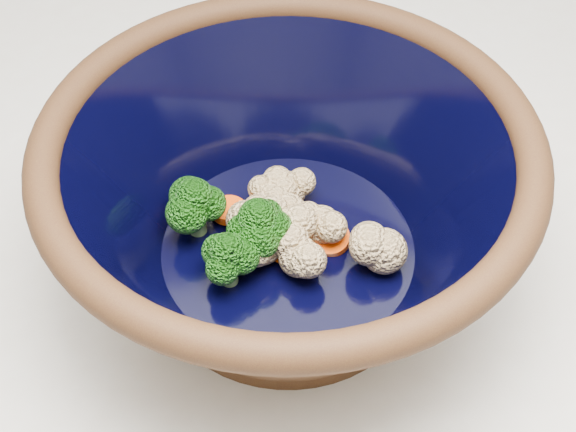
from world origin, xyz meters
name	(u,v)px	position (x,y,z in m)	size (l,w,h in m)	color
counter	(351,406)	(0.00, 0.00, 0.45)	(1.20, 1.20, 0.90)	silver
mixing_bowl	(288,202)	(-0.10, -0.12, 0.98)	(0.38, 0.38, 0.14)	black
vegetable_pile	(267,225)	(-0.12, -0.11, 0.95)	(0.16, 0.10, 0.05)	#608442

